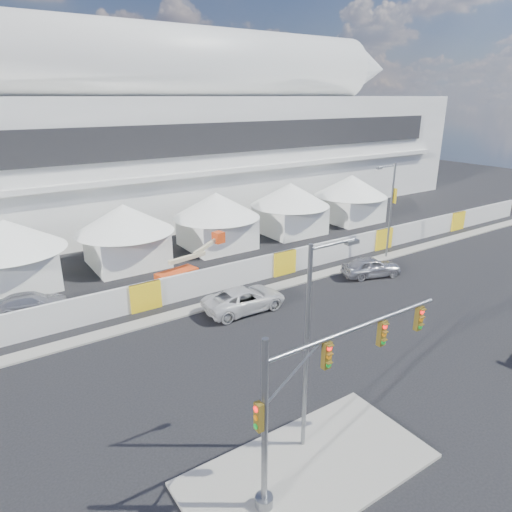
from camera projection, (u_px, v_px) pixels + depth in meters
ground at (360, 383)px, 23.58m from camera, size 160.00×160.00×0.00m
median_island at (309, 469)px, 18.05m from camera, size 10.00×5.00×0.15m
far_curb at (412, 250)px, 43.87m from camera, size 80.00×1.20×0.12m
stadium at (173, 134)px, 57.53m from camera, size 80.00×24.80×21.98m
tent_row at (173, 222)px, 41.60m from camera, size 53.40×8.40×5.40m
hoarding_fence at (284, 263)px, 37.76m from camera, size 70.00×0.25×2.00m
scaffold_tower at (401, 148)px, 73.97m from camera, size 4.40×4.40×12.00m
sedan_silver at (371, 267)px, 37.33m from camera, size 3.36×5.21×1.65m
pickup_curb at (245, 299)px, 31.42m from camera, size 2.83×5.92×1.63m
lot_car_c at (31, 303)px, 31.12m from camera, size 2.80×5.11×1.40m
traffic_mast at (309, 398)px, 16.14m from camera, size 8.70×0.66×6.79m
streetlight_median at (312, 335)px, 17.74m from camera, size 2.46×0.25×8.88m
streetlight_curb at (390, 205)px, 40.19m from camera, size 2.55×0.57×8.61m
boom_lift at (184, 271)px, 36.34m from camera, size 6.61×2.04×3.29m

